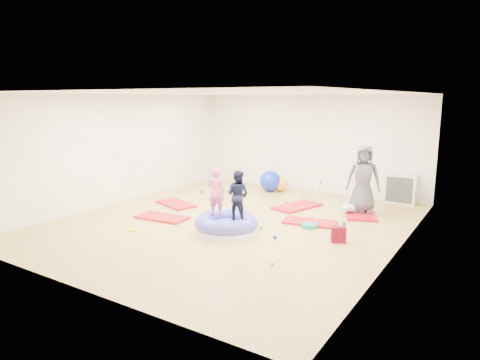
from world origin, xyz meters
The scene contains 19 objects.
room centered at (0.00, 0.00, 1.40)m, with size 7.01×8.01×2.81m.
gym_mat_front_left centered at (-1.51, -0.63, 0.02)m, with size 1.17×0.59×0.05m, color red.
gym_mat_mid_left centered at (-2.09, 0.50, 0.02)m, with size 1.14×0.57×0.05m, color red.
gym_mat_center_back centered at (0.65, 1.94, 0.03)m, with size 1.27×0.64×0.05m, color red.
gym_mat_right centered at (1.48, 0.83, 0.02)m, with size 1.15×0.57×0.05m, color red.
gym_mat_rear_right centered at (2.18, 2.16, 0.03)m, with size 1.32×0.66×0.05m, color red.
inflatable_cushion centered at (0.31, -0.70, 0.16)m, with size 1.30×1.30×0.41m.
child_pink centered at (0.03, -0.66, 0.87)m, with size 0.36×0.24×0.98m, color #E25091.
child_navy centered at (0.59, -0.71, 0.87)m, with size 0.48×0.38×0.99m, color black.
adult_caregiver centered at (2.19, 2.22, 0.85)m, with size 0.78×0.51×1.59m, color #423F4C.
infant centered at (1.95, 1.98, 0.16)m, with size 0.35×0.35×0.20m.
ball_pit_balls centered at (0.14, 0.72, 0.04)m, with size 4.61×4.01×0.08m.
exercise_ball_blue centered at (-0.82, 3.24, 0.31)m, with size 0.62×0.62×0.62m, color #1325B4.
exercise_ball_orange centered at (-0.59, 3.41, 0.22)m, with size 0.44×0.44×0.44m, color orange.
infant_play_gym centered at (0.61, 2.95, 0.34)m, with size 0.66×0.63×0.50m.
cube_shelf centered at (2.73, 3.79, 0.38)m, with size 0.77×0.38×0.77m.
balance_disc centered at (1.59, 0.54, 0.04)m, with size 0.35×0.35×0.08m, color #11776E.
backpack centered at (2.44, -0.05, 0.15)m, with size 0.27×0.16×0.31m, color #A30225.
yellow_toy centered at (-1.38, -1.63, 0.02)m, with size 0.22×0.22×0.03m, color #E0E900.
Camera 1 is at (5.04, -7.60, 2.69)m, focal length 32.00 mm.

